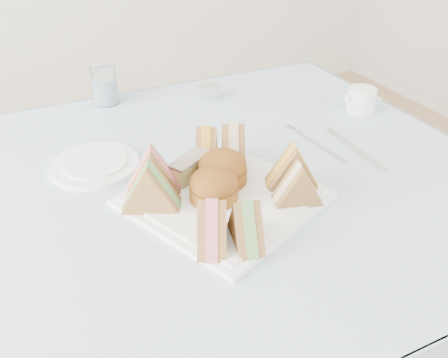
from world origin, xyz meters
name	(u,v)px	position (x,y,z in m)	size (l,w,h in m)	color
table	(240,292)	(0.00, 0.00, 0.37)	(0.90, 0.90, 0.74)	brown
tablecloth	(243,168)	(0.00, 0.00, 0.74)	(1.02, 1.02, 0.01)	#A9C7E3
serving_plate	(224,198)	(-0.09, -0.10, 0.75)	(0.31, 0.31, 0.01)	white
sandwich_fl_a	(212,221)	(-0.17, -0.21, 0.80)	(0.10, 0.05, 0.09)	#A07142
sandwich_fl_b	(246,221)	(-0.12, -0.23, 0.80)	(0.09, 0.04, 0.08)	#A07142
sandwich_fr_a	(293,166)	(0.04, -0.12, 0.80)	(0.10, 0.05, 0.09)	#A07142
sandwich_fr_b	(298,183)	(0.02, -0.17, 0.80)	(0.09, 0.04, 0.08)	#A07142
sandwich_bl_a	(150,185)	(-0.23, -0.07, 0.81)	(0.11, 0.05, 0.09)	#A07142
sandwich_bl_b	(152,169)	(-0.20, -0.02, 0.81)	(0.11, 0.05, 0.09)	#A07142
sandwich_br_a	(233,142)	(-0.02, 0.02, 0.80)	(0.10, 0.05, 0.09)	#A07142
sandwich_br_b	(207,144)	(-0.07, 0.04, 0.80)	(0.09, 0.04, 0.08)	#A07142
scone_left	(214,186)	(-0.11, -0.10, 0.79)	(0.09, 0.09, 0.06)	brown
scone_right	(222,169)	(-0.07, -0.05, 0.79)	(0.10, 0.10, 0.06)	brown
pastry_slice	(190,168)	(-0.12, -0.01, 0.78)	(0.09, 0.04, 0.04)	#C7BB72
side_plate	(95,165)	(-0.29, 0.14, 0.75)	(0.19, 0.19, 0.01)	white
water_glass	(105,86)	(-0.18, 0.46, 0.80)	(0.07, 0.07, 0.10)	white
tea_strainer	(210,92)	(0.09, 0.37, 0.76)	(0.06, 0.06, 0.03)	silver
knife	(354,149)	(0.26, -0.04, 0.75)	(0.02, 0.21, 0.00)	silver
fork	(320,146)	(0.20, 0.00, 0.75)	(0.01, 0.18, 0.00)	silver
creamer_jug	(361,100)	(0.41, 0.12, 0.78)	(0.07, 0.07, 0.06)	white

